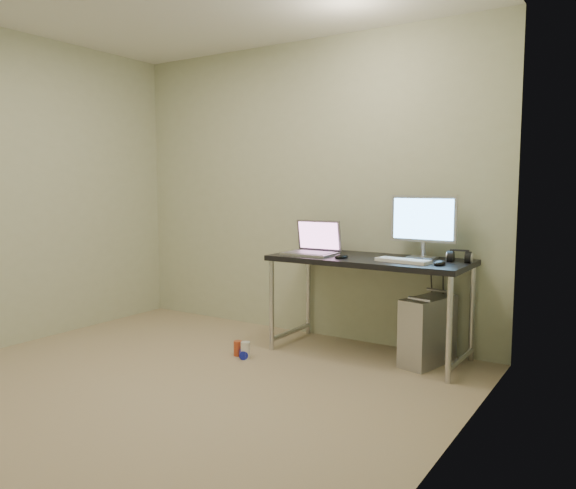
# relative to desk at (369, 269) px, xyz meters

# --- Properties ---
(floor) EXTENTS (3.50, 3.50, 0.00)m
(floor) POSITION_rel_desk_xyz_m (-0.78, -1.43, -0.67)
(floor) COLOR tan
(floor) RESTS_ON ground
(wall_back) EXTENTS (3.50, 0.02, 2.50)m
(wall_back) POSITION_rel_desk_xyz_m (-0.78, 0.32, 0.58)
(wall_back) COLOR beige
(wall_back) RESTS_ON ground
(wall_right) EXTENTS (0.02, 3.50, 2.50)m
(wall_right) POSITION_rel_desk_xyz_m (0.97, -1.43, 0.58)
(wall_right) COLOR beige
(wall_right) RESTS_ON ground
(desk) EXTENTS (1.47, 0.64, 0.75)m
(desk) POSITION_rel_desk_xyz_m (0.00, 0.00, 0.00)
(desk) COLOR black
(desk) RESTS_ON ground
(tower_computer) EXTENTS (0.31, 0.50, 0.52)m
(tower_computer) POSITION_rel_desk_xyz_m (0.45, 0.04, -0.42)
(tower_computer) COLOR #B3B4B8
(tower_computer) RESTS_ON ground
(cable_a) EXTENTS (0.01, 0.16, 0.69)m
(cable_a) POSITION_rel_desk_xyz_m (0.40, 0.27, -0.27)
(cable_a) COLOR black
(cable_a) RESTS_ON ground
(cable_b) EXTENTS (0.02, 0.11, 0.71)m
(cable_b) POSITION_rel_desk_xyz_m (0.49, 0.25, -0.29)
(cable_b) COLOR black
(cable_b) RESTS_ON ground
(can_red) EXTENTS (0.07, 0.07, 0.11)m
(can_red) POSITION_rel_desk_xyz_m (-0.82, -0.55, -0.61)
(can_red) COLOR #C14725
(can_red) RESTS_ON ground
(can_white) EXTENTS (0.09, 0.09, 0.13)m
(can_white) POSITION_rel_desk_xyz_m (-0.73, -0.58, -0.60)
(can_white) COLOR white
(can_white) RESTS_ON ground
(can_blue) EXTENTS (0.13, 0.14, 0.07)m
(can_blue) POSITION_rel_desk_xyz_m (-0.76, -0.57, -0.63)
(can_blue) COLOR #1620BA
(can_blue) RESTS_ON ground
(laptop) EXTENTS (0.39, 0.32, 0.26)m
(laptop) POSITION_rel_desk_xyz_m (-0.45, -0.06, 0.15)
(laptop) COLOR silver
(laptop) RESTS_ON desk
(monitor) EXTENTS (0.49, 0.15, 0.46)m
(monitor) POSITION_rel_desk_xyz_m (0.36, 0.16, 0.36)
(monitor) COLOR silver
(monitor) RESTS_ON desk
(keyboard) EXTENTS (0.40, 0.18, 0.02)m
(keyboard) POSITION_rel_desk_xyz_m (0.31, -0.12, 0.10)
(keyboard) COLOR white
(keyboard) RESTS_ON desk
(mouse_right) EXTENTS (0.08, 0.12, 0.04)m
(mouse_right) POSITION_rel_desk_xyz_m (0.57, -0.12, 0.11)
(mouse_right) COLOR black
(mouse_right) RESTS_ON desk
(mouse_left) EXTENTS (0.11, 0.14, 0.04)m
(mouse_left) POSITION_rel_desk_xyz_m (-0.16, -0.15, 0.11)
(mouse_left) COLOR black
(mouse_left) RESTS_ON desk
(headphones) EXTENTS (0.17, 0.10, 0.11)m
(headphones) POSITION_rel_desk_xyz_m (0.64, 0.11, 0.11)
(headphones) COLOR black
(headphones) RESTS_ON desk
(picture_frame) EXTENTS (0.27, 0.10, 0.21)m
(picture_frame) POSITION_rel_desk_xyz_m (-0.60, 0.30, 0.19)
(picture_frame) COLOR black
(picture_frame) RESTS_ON desk
(webcam) EXTENTS (0.04, 0.03, 0.11)m
(webcam) POSITION_rel_desk_xyz_m (-0.45, 0.27, 0.16)
(webcam) COLOR silver
(webcam) RESTS_ON desk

